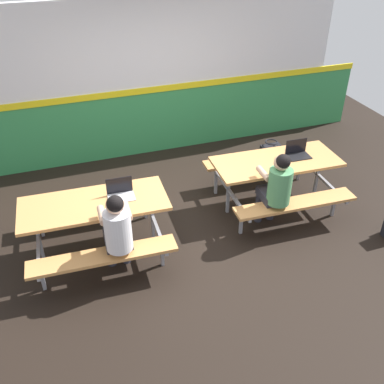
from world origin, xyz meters
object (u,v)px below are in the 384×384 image
(laptop_silver, at_px, (121,193))
(laptop_dark, at_px, (298,153))
(picnic_table_left, at_px, (95,214))
(student_further, at_px, (276,186))
(tote_bag_bright, at_px, (270,154))
(student_nearer, at_px, (117,229))
(picnic_table_right, at_px, (275,171))

(laptop_silver, bearing_deg, laptop_dark, 4.36)
(laptop_silver, bearing_deg, picnic_table_left, -176.03)
(student_further, height_order, tote_bag_bright, student_further)
(student_nearer, bearing_deg, student_further, 5.86)
(student_nearer, relative_size, student_further, 1.00)
(student_further, bearing_deg, laptop_dark, 41.93)
(picnic_table_right, relative_size, laptop_dark, 5.45)
(student_nearer, bearing_deg, laptop_dark, 16.00)
(picnic_table_right, xyz_separation_m, student_nearer, (-2.39, -0.76, 0.13))
(picnic_table_left, bearing_deg, tote_bag_bright, 22.41)
(student_further, relative_size, laptop_silver, 3.67)
(student_nearer, relative_size, tote_bag_bright, 2.81)
(picnic_table_left, relative_size, student_further, 1.49)
(student_nearer, distance_m, laptop_silver, 0.62)
(picnic_table_left, xyz_separation_m, student_further, (2.27, -0.35, 0.13))
(picnic_table_left, height_order, tote_bag_bright, picnic_table_left)
(picnic_table_right, xyz_separation_m, laptop_dark, (0.34, 0.02, 0.21))
(picnic_table_left, xyz_separation_m, laptop_silver, (0.34, 0.02, 0.21))
(picnic_table_left, relative_size, student_nearer, 1.49)
(picnic_table_left, relative_size, tote_bag_bright, 4.17)
(picnic_table_left, bearing_deg, laptop_dark, 4.31)
(picnic_table_right, xyz_separation_m, tote_bag_bright, (0.52, 1.08, -0.38))
(laptop_dark, bearing_deg, picnic_table_left, -175.69)
(picnic_table_left, height_order, student_nearer, student_nearer)
(picnic_table_right, distance_m, laptop_silver, 2.25)
(laptop_silver, bearing_deg, picnic_table_right, 4.43)
(student_nearer, bearing_deg, picnic_table_right, 17.63)
(laptop_dark, bearing_deg, student_nearer, -164.00)
(picnic_table_right, xyz_separation_m, student_further, (-0.29, -0.54, 0.13))
(student_nearer, relative_size, laptop_silver, 3.67)
(picnic_table_right, bearing_deg, tote_bag_bright, 64.23)
(picnic_table_left, relative_size, laptop_silver, 5.45)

